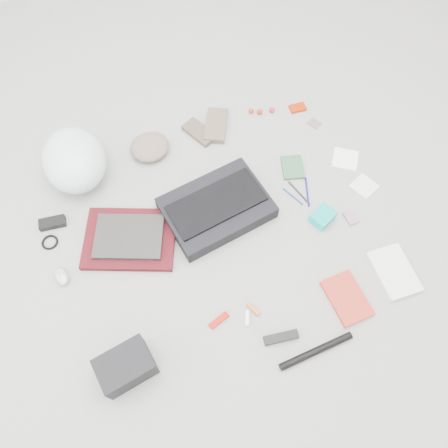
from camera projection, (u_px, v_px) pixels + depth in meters
name	position (u px, v px, depth m)	size (l,w,h in m)	color
ground_plane	(224.00, 229.00, 1.98)	(4.00, 4.00, 0.00)	gray
messenger_bag	(217.00, 208.00, 1.99)	(0.46, 0.33, 0.08)	black
bag_flap	(216.00, 203.00, 1.95)	(0.43, 0.19, 0.01)	black
laptop_sleeve	(130.00, 239.00, 1.94)	(0.40, 0.30, 0.03)	#450C12
laptop	(129.00, 236.00, 1.92)	(0.30, 0.22, 0.02)	black
bike_helmet	(74.00, 160.00, 2.02)	(0.29, 0.36, 0.22)	white
beanie	(150.00, 147.00, 2.15)	(0.19, 0.18, 0.07)	#776453
mitten_left	(199.00, 132.00, 2.22)	(0.09, 0.18, 0.03)	brown
mitten_right	(216.00, 126.00, 2.24)	(0.11, 0.21, 0.03)	brown
power_brick	(52.00, 223.00, 1.98)	(0.12, 0.05, 0.03)	black
cable_coil	(50.00, 242.00, 1.94)	(0.07, 0.07, 0.01)	black
mouse	(61.00, 276.00, 1.85)	(0.05, 0.09, 0.03)	#A8A8AB
camera_bag	(126.00, 367.00, 1.64)	(0.20, 0.14, 0.13)	black
multitool	(219.00, 320.00, 1.78)	(0.09, 0.02, 0.01)	#A20C00
toiletry_tube_white	(247.00, 318.00, 1.78)	(0.02, 0.02, 0.06)	white
toiletry_tube_orange	(253.00, 309.00, 1.80)	(0.02, 0.02, 0.07)	#C56024
u_lock	(281.00, 337.00, 1.74)	(0.14, 0.03, 0.03)	black
bike_pump	(316.00, 351.00, 1.71)	(0.03, 0.03, 0.32)	black
book_red	(347.00, 298.00, 1.82)	(0.14, 0.21, 0.02)	red
book_white	(394.00, 272.00, 1.87)	(0.15, 0.23, 0.02)	silver
notepad	(293.00, 167.00, 2.13)	(0.10, 0.13, 0.02)	#2D5939
pen_blue	(293.00, 196.00, 2.06)	(0.01, 0.01, 0.12)	navy
pen_black	(299.00, 193.00, 2.06)	(0.01, 0.01, 0.16)	black
pen_navy	(307.00, 192.00, 2.07)	(0.01, 0.01, 0.16)	navy
accordion_wallet	(323.00, 217.00, 1.98)	(0.10, 0.08, 0.05)	#05B3AA
card_deck	(351.00, 218.00, 2.00)	(0.05, 0.07, 0.01)	#A36E91
napkin_top	(345.00, 159.00, 2.16)	(0.12, 0.12, 0.01)	white
napkin_bottom	(364.00, 186.00, 2.08)	(0.11, 0.11, 0.01)	silver
lollipop_a	(251.00, 111.00, 2.29)	(0.03, 0.03, 0.03)	#AC2C10
lollipop_b	(260.00, 112.00, 2.28)	(0.03, 0.03, 0.03)	#A42A0C
lollipop_c	(272.00, 110.00, 2.29)	(0.03, 0.03, 0.03)	#AA1E2A
altoids_tin	(298.00, 108.00, 2.30)	(0.08, 0.05, 0.02)	#AA2605
stamp_sheet	(314.00, 123.00, 2.26)	(0.05, 0.06, 0.00)	slate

